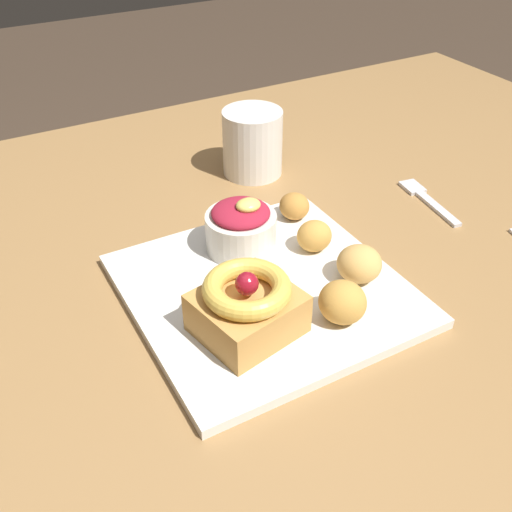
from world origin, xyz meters
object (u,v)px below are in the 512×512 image
Objects in this scene: berry_ramekin at (242,228)px; fritter_back at (314,236)px; front_plate at (265,290)px; fork at (426,199)px; cake_slice at (247,306)px; fritter_middle at (359,264)px; fritter_extra at (294,206)px; coffee_mug at (252,143)px; fritter_front at (342,302)px.

berry_ramekin is 0.09m from fritter_back.
front_plate is 2.27× the size of fork.
cake_slice is at bearing -116.03° from berry_ramekin.
fritter_middle reaches higher than fritter_extra.
coffee_mug is (0.03, 0.30, 0.02)m from fritter_middle.
cake_slice is 0.88× the size of fork.
fritter_extra reaches higher than fork.
fritter_back is 0.33× the size of fork.
fritter_front is at bearing -110.49° from fritter_back.
coffee_mug is (0.13, 0.26, 0.04)m from front_plate.
fritter_middle is (0.10, -0.04, 0.03)m from front_plate.
front_plate is at bearing -159.21° from fritter_back.
fritter_front is at bearing -63.42° from front_plate.
front_plate is at bearing 111.08° from fork.
cake_slice is 0.14m from berry_ramekin.
fritter_front is 1.26× the size of fritter_extra.
coffee_mug is (0.08, 0.34, 0.01)m from fritter_front.
fritter_middle is at bearing -80.65° from fritter_back.
fritter_back is 1.06× the size of fritter_extra.
cake_slice is 1.16× the size of coffee_mug.
cake_slice reaches higher than berry_ramekin.
fritter_extra reaches higher than front_plate.
front_plate is at bearing 116.58° from fritter_front.
coffee_mug is at bearing 60.33° from cake_slice.
cake_slice reaches higher than fork.
fritter_middle is (0.06, 0.05, -0.00)m from fritter_front.
berry_ramekin reaches higher than fritter_back.
berry_ramekin reaches higher than fork.
fritter_front is at bearing -19.06° from cake_slice.
fork is (0.30, 0.07, -0.00)m from front_plate.
coffee_mug is at bearing 81.35° from fritter_extra.
cake_slice is at bearing -174.82° from fritter_middle.
cake_slice is 2.22× the size of fritter_middle.
cake_slice is at bearing 117.32° from fork.
fritter_back is 0.22m from fork.
fritter_front is at bearing -107.83° from fritter_extra.
fritter_extra is at bearing -98.65° from coffee_mug.
cake_slice is 2.78× the size of fritter_extra.
fritter_extra is at bearing 76.73° from fritter_back.
berry_ramekin is at bearing 81.27° from front_plate.
fritter_back is at bearing 99.35° from fritter_middle.
fritter_middle is at bearing 126.40° from fork.
cake_slice is at bearing -134.43° from fritter_extra.
coffee_mug reaches higher than fritter_middle.
fritter_back is (0.07, -0.04, -0.01)m from berry_ramekin.
fork is 1.32× the size of coffee_mug.
cake_slice is at bearing -133.80° from front_plate.
berry_ramekin is at bearing 63.97° from cake_slice.
front_plate is 0.11m from fritter_middle.
fritter_front is at bearing -140.73° from fritter_middle.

